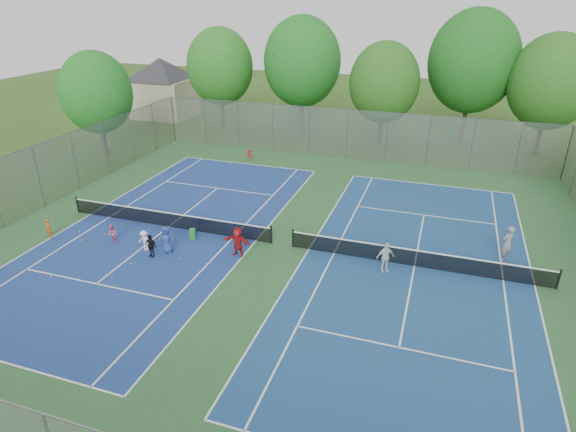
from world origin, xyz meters
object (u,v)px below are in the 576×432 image
object	(u,v)px
net_right	(415,258)
ball_hopper	(193,234)
net_left	(168,220)
instructor	(507,244)
ball_crate	(201,220)

from	to	relation	value
net_right	ball_hopper	distance (m)	11.97
net_left	instructor	bearing A→B (deg)	6.48
net_left	net_right	size ratio (longest dim) A/B	1.00
net_left	instructor	xyz separation A→B (m)	(18.27, 2.07, 0.51)
net_left	instructor	size ratio (longest dim) A/B	6.67
ball_crate	ball_hopper	world-z (taller)	ball_hopper
net_left	ball_crate	xyz separation A→B (m)	(1.54, 1.13, -0.30)
ball_hopper	ball_crate	bearing A→B (deg)	104.62
ball_crate	ball_hopper	size ratio (longest dim) A/B	0.60
ball_crate	ball_hopper	xyz separation A→B (m)	(0.52, -2.00, 0.14)
net_left	net_right	distance (m)	14.00
net_right	ball_crate	size ratio (longest dim) A/B	36.24
net_right	instructor	bearing A→B (deg)	25.93
net_left	net_right	bearing A→B (deg)	0.00
ball_crate	instructor	size ratio (longest dim) A/B	0.18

